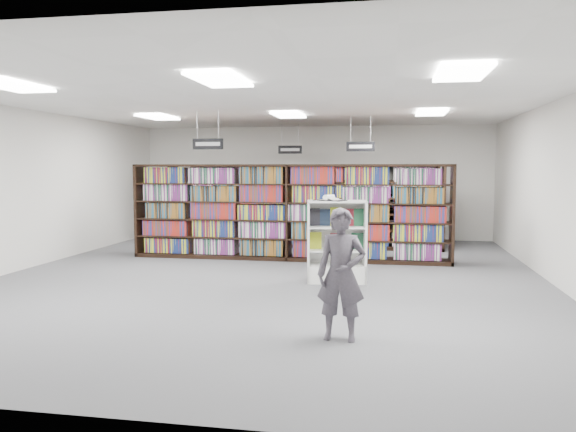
% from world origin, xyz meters
% --- Properties ---
extents(floor, '(12.00, 12.00, 0.00)m').
position_xyz_m(floor, '(0.00, 0.00, 0.00)').
color(floor, '#525357').
rests_on(floor, ground).
extents(ceiling, '(10.00, 12.00, 0.10)m').
position_xyz_m(ceiling, '(0.00, 0.00, 3.20)').
color(ceiling, white).
rests_on(ceiling, wall_back).
extents(wall_back, '(10.00, 0.10, 3.20)m').
position_xyz_m(wall_back, '(0.00, 6.00, 1.60)').
color(wall_back, silver).
rests_on(wall_back, ground).
extents(wall_front, '(10.00, 0.10, 3.20)m').
position_xyz_m(wall_front, '(0.00, -6.00, 1.60)').
color(wall_front, silver).
rests_on(wall_front, ground).
extents(wall_left, '(0.10, 12.00, 3.20)m').
position_xyz_m(wall_left, '(-5.00, 0.00, 1.60)').
color(wall_left, silver).
rests_on(wall_left, ground).
extents(wall_right, '(0.10, 12.00, 3.20)m').
position_xyz_m(wall_right, '(5.00, 0.00, 1.60)').
color(wall_right, silver).
rests_on(wall_right, ground).
extents(bookshelf_row_near, '(7.00, 0.60, 2.10)m').
position_xyz_m(bookshelf_row_near, '(0.00, 2.00, 1.05)').
color(bookshelf_row_near, black).
rests_on(bookshelf_row_near, floor).
extents(bookshelf_row_mid, '(7.00, 0.60, 2.10)m').
position_xyz_m(bookshelf_row_mid, '(0.00, 4.00, 1.05)').
color(bookshelf_row_mid, black).
rests_on(bookshelf_row_mid, floor).
extents(bookshelf_row_far, '(7.00, 0.60, 2.10)m').
position_xyz_m(bookshelf_row_far, '(0.00, 5.70, 1.05)').
color(bookshelf_row_far, black).
rests_on(bookshelf_row_far, floor).
extents(aisle_sign_left, '(0.65, 0.02, 0.80)m').
position_xyz_m(aisle_sign_left, '(-1.50, 1.00, 2.53)').
color(aisle_sign_left, '#B2B2B7').
rests_on(aisle_sign_left, ceiling).
extents(aisle_sign_right, '(0.65, 0.02, 0.80)m').
position_xyz_m(aisle_sign_right, '(1.50, 3.00, 2.53)').
color(aisle_sign_right, '#B2B2B7').
rests_on(aisle_sign_right, ceiling).
extents(aisle_sign_center, '(0.65, 0.02, 0.80)m').
position_xyz_m(aisle_sign_center, '(-0.50, 5.00, 2.53)').
color(aisle_sign_center, '#B2B2B7').
rests_on(aisle_sign_center, ceiling).
extents(troffer_front_left, '(0.60, 1.20, 0.04)m').
position_xyz_m(troffer_front_left, '(-3.00, -3.00, 3.16)').
color(troffer_front_left, white).
rests_on(troffer_front_left, ceiling).
extents(troffer_front_center, '(0.60, 1.20, 0.04)m').
position_xyz_m(troffer_front_center, '(0.00, -3.00, 3.16)').
color(troffer_front_center, white).
rests_on(troffer_front_center, ceiling).
extents(troffer_front_right, '(0.60, 1.20, 0.04)m').
position_xyz_m(troffer_front_right, '(3.00, -3.00, 3.16)').
color(troffer_front_right, white).
rests_on(troffer_front_right, ceiling).
extents(troffer_back_left, '(0.60, 1.20, 0.04)m').
position_xyz_m(troffer_back_left, '(-3.00, 2.00, 3.16)').
color(troffer_back_left, white).
rests_on(troffer_back_left, ceiling).
extents(troffer_back_center, '(0.60, 1.20, 0.04)m').
position_xyz_m(troffer_back_center, '(0.00, 2.00, 3.16)').
color(troffer_back_center, white).
rests_on(troffer_back_center, ceiling).
extents(troffer_back_right, '(0.60, 1.20, 0.04)m').
position_xyz_m(troffer_back_right, '(3.00, 2.00, 3.16)').
color(troffer_back_right, white).
rests_on(troffer_back_right, ceiling).
extents(endcap_display, '(1.10, 0.66, 1.45)m').
position_xyz_m(endcap_display, '(1.26, -0.19, 0.49)').
color(endcap_display, white).
rests_on(endcap_display, floor).
extents(open_book, '(0.61, 0.48, 0.12)m').
position_xyz_m(open_book, '(1.13, -0.25, 1.48)').
color(open_book, black).
rests_on(open_book, endcap_display).
extents(shopper, '(0.58, 0.40, 1.57)m').
position_xyz_m(shopper, '(1.63, -3.57, 0.78)').
color(shopper, '#4B4650').
rests_on(shopper, floor).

